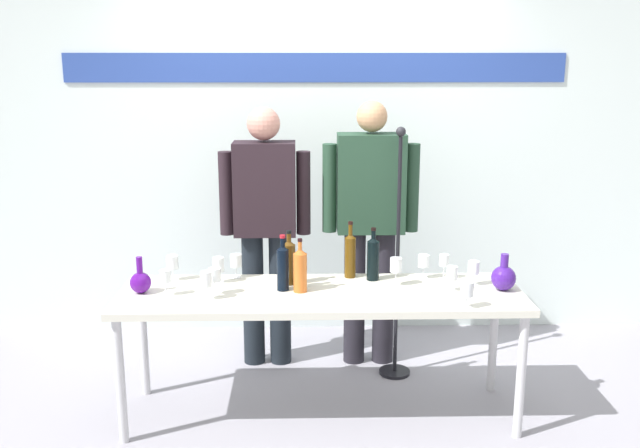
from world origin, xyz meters
TOP-DOWN VIEW (x-y plane):
  - ground_plane at (0.00, 0.00)m, footprint 10.00×10.00m
  - back_wall at (0.00, 1.39)m, footprint 4.99×0.11m
  - display_table at (0.00, 0.00)m, footprint 2.23×0.65m
  - decanter_blue_left at (-0.99, 0.01)m, footprint 0.12×0.12m
  - decanter_blue_right at (1.01, 0.01)m, footprint 0.14×0.14m
  - presenter_left at (-0.34, 0.72)m, footprint 0.58×0.22m
  - presenter_right at (0.34, 0.72)m, footprint 0.62×0.22m
  - wine_bottle_0 at (0.18, 0.26)m, footprint 0.07×0.07m
  - wine_bottle_1 at (-0.11, 0.01)m, footprint 0.08×0.08m
  - wine_bottle_2 at (-0.21, 0.04)m, footprint 0.07×0.07m
  - wine_bottle_3 at (-0.18, 0.14)m, footprint 0.07×0.07m
  - wine_bottle_4 at (0.31, 0.21)m, footprint 0.07×0.07m
  - wine_glass_left_0 at (-0.58, 0.18)m, footprint 0.06×0.06m
  - wine_glass_left_1 at (-0.84, -0.04)m, footprint 0.06×0.06m
  - wine_glass_left_2 at (-0.49, 0.27)m, footprint 0.07×0.07m
  - wine_glass_left_3 at (-0.58, -0.03)m, footprint 0.07×0.07m
  - wine_glass_left_4 at (-0.61, -0.11)m, footprint 0.06×0.06m
  - wine_glass_left_5 at (-0.85, 0.23)m, footprint 0.07×0.07m
  - wine_glass_right_0 at (0.87, 0.09)m, footprint 0.06×0.06m
  - wine_glass_right_1 at (0.72, 0.00)m, footprint 0.06×0.06m
  - wine_glass_right_2 at (0.43, 0.10)m, footprint 0.07×0.07m
  - wine_glass_right_3 at (0.75, -0.27)m, footprint 0.07×0.07m
  - wine_glass_right_4 at (0.72, 0.21)m, footprint 0.06×0.06m
  - wine_glass_right_5 at (0.61, 0.23)m, footprint 0.07×0.07m
  - microphone_stand at (0.49, 0.52)m, footprint 0.20×0.20m

SIDE VIEW (x-z plane):
  - ground_plane at x=0.00m, z-range 0.00..0.00m
  - microphone_stand at x=0.49m, z-range -0.26..1.34m
  - display_table at x=0.00m, z-range 0.31..1.05m
  - decanter_blue_left at x=-0.99m, z-range 0.70..0.91m
  - decanter_blue_right at x=1.01m, z-range 0.71..0.92m
  - wine_glass_right_3 at x=0.75m, z-range 0.77..0.91m
  - wine_glass_right_1 at x=0.72m, z-range 0.77..0.91m
  - wine_glass_right_0 at x=0.87m, z-range 0.77..0.91m
  - wine_glass_left_2 at x=-0.49m, z-range 0.77..0.91m
  - wine_glass_right_5 at x=0.61m, z-range 0.77..0.91m
  - wine_glass_left_0 at x=-0.58m, z-range 0.77..0.92m
  - wine_glass_left_5 at x=-0.85m, z-range 0.77..0.92m
  - wine_glass_left_1 at x=-0.84m, z-range 0.77..0.92m
  - wine_glass_right_4 at x=0.72m, z-range 0.77..0.92m
  - wine_glass_left_4 at x=-0.61m, z-range 0.77..0.93m
  - wine_glass_left_3 at x=-0.58m, z-range 0.77..0.92m
  - wine_glass_right_2 at x=0.43m, z-range 0.78..0.94m
  - wine_bottle_1 at x=-0.11m, z-range 0.72..1.02m
  - wine_bottle_4 at x=0.31m, z-range 0.72..1.03m
  - wine_bottle_3 at x=-0.18m, z-range 0.72..1.03m
  - wine_bottle_2 at x=-0.21m, z-range 0.72..1.03m
  - wine_bottle_0 at x=0.18m, z-range 0.71..1.05m
  - presenter_left at x=-0.34m, z-range 0.12..1.82m
  - presenter_right at x=0.34m, z-range 0.13..1.86m
  - back_wall at x=0.00m, z-range 0.00..3.00m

